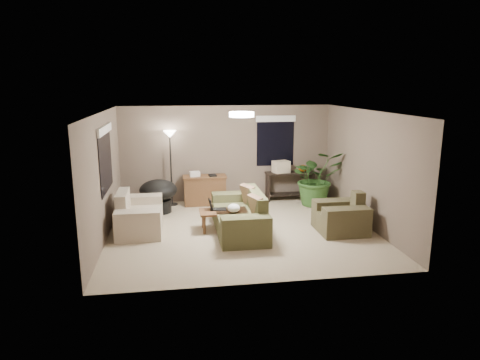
{
  "coord_description": "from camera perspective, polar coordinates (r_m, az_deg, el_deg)",
  "views": [
    {
      "loc": [
        -1.34,
        -8.53,
        3.04
      ],
      "look_at": [
        0.0,
        0.2,
        1.05
      ],
      "focal_mm": 32.0,
      "sensor_mm": 36.0,
      "label": 1
    }
  ],
  "objects": [
    {
      "name": "cat_scratching_post",
      "position": [
        9.5,
        14.41,
        -5.01
      ],
      "size": [
        0.32,
        0.32,
        0.5
      ],
      "color": "tan",
      "rests_on": "ground"
    },
    {
      "name": "laptop",
      "position": [
        9.12,
        -3.36,
        -3.62
      ],
      "size": [
        0.38,
        0.26,
        0.24
      ],
      "color": "black",
      "rests_on": "coffee_table"
    },
    {
      "name": "window_back",
      "position": [
        11.38,
        4.76,
        6.34
      ],
      "size": [
        1.06,
        0.05,
        1.33
      ],
      "color": "black",
      "rests_on": "room_shell"
    },
    {
      "name": "loveseat",
      "position": [
        9.33,
        -13.38,
        -4.75
      ],
      "size": [
        0.9,
        1.6,
        0.85
      ],
      "color": "beige",
      "rests_on": "ground"
    },
    {
      "name": "papasan_chair",
      "position": [
        10.47,
        -10.83,
        -1.77
      ],
      "size": [
        1.15,
        1.15,
        0.8
      ],
      "color": "black",
      "rests_on": "ground"
    },
    {
      "name": "ceiling_fixture",
      "position": [
        8.65,
        0.2,
        8.73
      ],
      "size": [
        0.5,
        0.5,
        0.1
      ],
      "primitive_type": "cylinder",
      "color": "white",
      "rests_on": "room_shell"
    },
    {
      "name": "houseplant",
      "position": [
        11.05,
        10.1,
        -0.5
      ],
      "size": [
        1.28,
        1.42,
        1.11
      ],
      "primitive_type": "imported",
      "color": "#2D5923",
      "rests_on": "ground"
    },
    {
      "name": "armchair",
      "position": [
        9.24,
        13.34,
        -4.91
      ],
      "size": [
        0.95,
        1.0,
        0.85
      ],
      "color": "#4C462D",
      "rests_on": "ground"
    },
    {
      "name": "pumpkin",
      "position": [
        11.51,
        8.39,
        1.55
      ],
      "size": [
        0.27,
        0.27,
        0.19
      ],
      "primitive_type": "ellipsoid",
      "rotation": [
        0.0,
        0.0,
        -0.23
      ],
      "color": "orange",
      "rests_on": "console_table"
    },
    {
      "name": "cardboard_box",
      "position": [
        11.33,
        5.49,
        1.77
      ],
      "size": [
        0.48,
        0.4,
        0.31
      ],
      "primitive_type": "cube",
      "rotation": [
        0.0,
        0.0,
        0.27
      ],
      "color": "beige",
      "rests_on": "console_table"
    },
    {
      "name": "coffee_table",
      "position": [
        9.08,
        -2.23,
        -4.49
      ],
      "size": [
        1.0,
        0.55,
        0.42
      ],
      "color": "brown",
      "rests_on": "ground"
    },
    {
      "name": "desk_papers",
      "position": [
        10.89,
        -5.57,
        0.77
      ],
      "size": [
        0.69,
        0.29,
        0.12
      ],
      "color": "silver",
      "rests_on": "desk"
    },
    {
      "name": "console_table",
      "position": [
        11.49,
        6.65,
        -0.48
      ],
      "size": [
        1.3,
        0.4,
        0.75
      ],
      "color": "black",
      "rests_on": "ground"
    },
    {
      "name": "room_shell",
      "position": [
        8.81,
        0.2,
        0.99
      ],
      "size": [
        5.5,
        5.5,
        5.5
      ],
      "color": "tan",
      "rests_on": "ground"
    },
    {
      "name": "throw_pillows",
      "position": [
        8.96,
        1.74,
        -2.77
      ],
      "size": [
        0.4,
        1.4,
        0.47
      ],
      "color": "#8C7251",
      "rests_on": "main_sofa"
    },
    {
      "name": "desk",
      "position": [
        11.0,
        -4.71,
        -1.35
      ],
      "size": [
        1.1,
        0.5,
        0.75
      ],
      "color": "brown",
      "rests_on": "ground"
    },
    {
      "name": "floor_lamp",
      "position": [
        10.84,
        -9.31,
        4.89
      ],
      "size": [
        0.32,
        0.32,
        1.91
      ],
      "color": "black",
      "rests_on": "ground"
    },
    {
      "name": "plastic_bag",
      "position": [
        8.92,
        -0.84,
        -3.77
      ],
      "size": [
        0.26,
        0.24,
        0.18
      ],
      "primitive_type": "ellipsoid",
      "rotation": [
        0.0,
        0.0,
        0.01
      ],
      "color": "white",
      "rests_on": "coffee_table"
    },
    {
      "name": "window_left",
      "position": [
        9.02,
        -17.53,
        4.11
      ],
      "size": [
        0.05,
        1.56,
        1.33
      ],
      "color": "black",
      "rests_on": "room_shell"
    },
    {
      "name": "main_sofa",
      "position": [
        9.02,
        0.12,
        -5.01
      ],
      "size": [
        0.95,
        2.2,
        0.85
      ],
      "color": "#46472A",
      "rests_on": "ground"
    }
  ]
}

